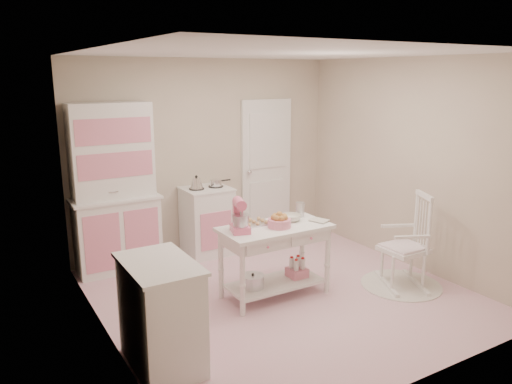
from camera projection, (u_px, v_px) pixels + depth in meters
room_shell at (284, 148)px, 5.19m from camera, size 3.84×3.84×2.62m
door at (266, 169)px, 7.37m from camera, size 0.82×0.05×2.04m
hutch at (115, 189)px, 6.05m from camera, size 1.06×0.50×2.08m
stove at (207, 221)px, 6.74m from camera, size 0.62×0.57×0.92m
base_cabinet at (161, 314)px, 4.12m from camera, size 0.54×0.84×0.92m
lace_rug at (401, 285)px, 5.80m from camera, size 0.92×0.92×0.01m
rocking_chair at (404, 240)px, 5.67m from camera, size 0.74×0.86×1.10m
work_table at (275, 261)px, 5.45m from camera, size 1.20×0.60×0.80m
stand_mixer at (240, 216)px, 5.13m from camera, size 0.27×0.33×0.34m
cookie_tray at (255, 223)px, 5.43m from camera, size 0.34×0.24×0.02m
bread_basket at (279, 223)px, 5.32m from camera, size 0.25×0.25×0.09m
mixing_bowl at (291, 218)px, 5.55m from camera, size 0.23×0.23×0.07m
metal_pitcher at (300, 210)px, 5.69m from camera, size 0.10×0.10×0.17m
recipe_book at (315, 222)px, 5.48m from camera, size 0.21×0.24×0.02m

